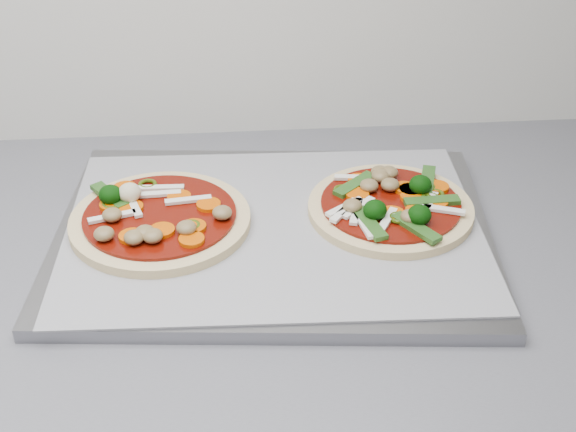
{
  "coord_description": "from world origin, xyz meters",
  "views": [
    {
      "loc": [
        0.37,
        0.68,
        1.37
      ],
      "look_at": [
        0.42,
        1.35,
        0.93
      ],
      "focal_mm": 50.0,
      "sensor_mm": 36.0,
      "label": 1
    }
  ],
  "objects": [
    {
      "name": "parchment",
      "position": [
        0.41,
        1.36,
        0.92
      ],
      "size": [
        0.43,
        0.32,
        0.0
      ],
      "primitive_type": "cube",
      "rotation": [
        0.0,
        0.0,
        -0.03
      ],
      "color": "gray",
      "rests_on": "baking_tray"
    },
    {
      "name": "baking_tray",
      "position": [
        0.41,
        1.36,
        0.91
      ],
      "size": [
        0.47,
        0.36,
        0.01
      ],
      "primitive_type": "cube",
      "rotation": [
        0.0,
        0.0,
        -0.09
      ],
      "color": "gray",
      "rests_on": "countertop"
    },
    {
      "name": "pizza_left",
      "position": [
        0.29,
        1.37,
        0.93
      ],
      "size": [
        0.25,
        0.25,
        0.03
      ],
      "rotation": [
        0.0,
        0.0,
        -0.46
      ],
      "color": "#DFBC89",
      "rests_on": "parchment"
    },
    {
      "name": "pizza_right",
      "position": [
        0.53,
        1.37,
        0.93
      ],
      "size": [
        0.17,
        0.17,
        0.03
      ],
      "rotation": [
        0.0,
        0.0,
        0.01
      ],
      "color": "#DFBC89",
      "rests_on": "parchment"
    }
  ]
}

